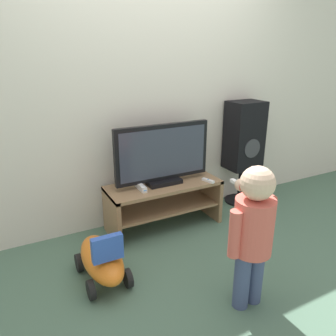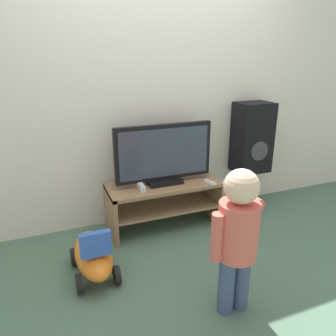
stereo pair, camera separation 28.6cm
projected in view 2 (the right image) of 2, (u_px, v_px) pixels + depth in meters
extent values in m
plane|color=#4C6B56|center=(173.00, 236.00, 2.96)|extent=(16.00, 16.00, 0.00)
cube|color=silver|center=(153.00, 84.00, 2.96)|extent=(10.00, 0.06, 2.60)
cube|color=#93704C|center=(165.00, 185.00, 3.00)|extent=(1.05, 0.41, 0.03)
cube|color=#93704C|center=(165.00, 207.00, 3.08)|extent=(1.01, 0.37, 0.02)
cube|color=#93704C|center=(111.00, 214.00, 2.89)|extent=(0.04, 0.41, 0.43)
cube|color=#93704C|center=(213.00, 197.00, 3.25)|extent=(0.04, 0.41, 0.43)
cube|color=black|center=(164.00, 181.00, 3.01)|extent=(0.32, 0.20, 0.04)
cube|color=black|center=(164.00, 152.00, 2.92)|extent=(0.90, 0.05, 0.51)
cube|color=#333847|center=(165.00, 153.00, 2.89)|extent=(0.83, 0.01, 0.44)
cube|color=white|center=(140.00, 186.00, 2.88)|extent=(0.04, 0.18, 0.05)
cube|color=#3F8CE5|center=(144.00, 190.00, 2.80)|extent=(0.03, 0.00, 0.01)
cube|color=white|center=(210.00, 182.00, 3.00)|extent=(0.07, 0.13, 0.02)
cylinder|color=#337FD8|center=(210.00, 181.00, 2.99)|extent=(0.01, 0.01, 0.00)
cylinder|color=#3F4C72|center=(226.00, 285.00, 2.04)|extent=(0.10, 0.10, 0.39)
cylinder|color=#3F4C72|center=(241.00, 281.00, 2.08)|extent=(0.10, 0.10, 0.39)
cylinder|color=#D1594C|center=(238.00, 230.00, 1.93)|extent=(0.24, 0.24, 0.36)
sphere|color=beige|center=(242.00, 187.00, 1.84)|extent=(0.21, 0.21, 0.21)
cylinder|color=#D1594C|center=(217.00, 237.00, 1.89)|extent=(0.07, 0.07, 0.30)
cylinder|color=#D1594C|center=(245.00, 196.00, 2.07)|extent=(0.07, 0.30, 0.07)
sphere|color=beige|center=(232.00, 188.00, 2.20)|extent=(0.09, 0.09, 0.09)
cube|color=white|center=(229.00, 186.00, 2.23)|extent=(0.03, 0.13, 0.02)
cylinder|color=black|center=(246.00, 204.00, 3.57)|extent=(0.32, 0.32, 0.02)
cylinder|color=black|center=(248.00, 188.00, 3.51)|extent=(0.05, 0.05, 0.40)
cube|color=black|center=(252.00, 137.00, 3.33)|extent=(0.36, 0.27, 0.71)
cylinder|color=#38383D|center=(260.00, 151.00, 3.24)|extent=(0.20, 0.01, 0.20)
ellipsoid|color=orange|center=(93.00, 254.00, 2.40)|extent=(0.26, 0.62, 0.20)
cube|color=blue|center=(95.00, 244.00, 2.19)|extent=(0.21, 0.05, 0.18)
cylinder|color=black|center=(74.00, 257.00, 2.54)|extent=(0.04, 0.14, 0.14)
cylinder|color=black|center=(107.00, 250.00, 2.63)|extent=(0.04, 0.14, 0.14)
cylinder|color=black|center=(79.00, 284.00, 2.24)|extent=(0.04, 0.14, 0.14)
cylinder|color=black|center=(117.00, 275.00, 2.33)|extent=(0.04, 0.14, 0.14)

